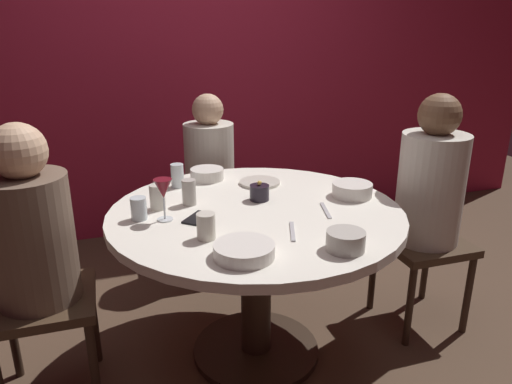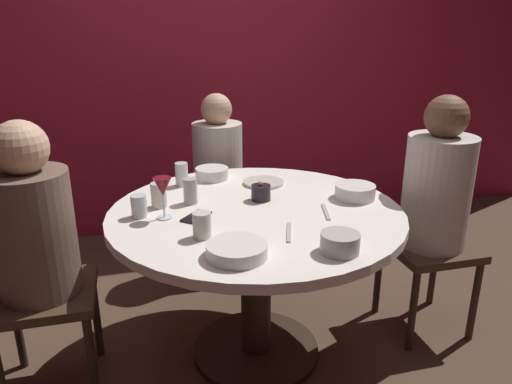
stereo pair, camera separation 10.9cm
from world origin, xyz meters
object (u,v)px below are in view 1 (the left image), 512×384
object	(u,v)px
bowl_salad_center	(207,174)
cup_center_front	(177,176)
wine_glass	(163,191)
cup_far_edge	(139,208)
bowl_small_white	(244,251)
seated_diner_left	(32,239)
candle_holder	(259,192)
cell_phone	(197,218)
seated_diner_back	(209,163)
bowl_serving_large	(352,190)
cup_by_right_diner	(189,192)
cup_by_left_diner	(206,226)
dining_table	(256,243)
seated_diner_right	(430,189)
dinner_plate	(260,182)
cup_near_candle	(157,197)
bowl_sauce_side	(346,241)

from	to	relation	value
bowl_salad_center	cup_center_front	xyz separation A→B (m)	(-0.16, -0.07, 0.03)
wine_glass	cup_far_edge	size ratio (longest dim) A/B	1.86
bowl_salad_center	bowl_small_white	size ratio (longest dim) A/B	0.80
seated_diner_left	candle_holder	size ratio (longest dim) A/B	12.72
cup_center_front	cell_phone	bearing A→B (deg)	-88.63
seated_diner_back	bowl_serving_large	world-z (taller)	seated_diner_back
cup_by_right_diner	cup_far_edge	xyz separation A→B (m)	(-0.23, -0.11, -0.01)
candle_holder	cup_by_left_diner	bearing A→B (deg)	-133.49
seated_diner_back	dining_table	bearing A→B (deg)	0.00
seated_diner_right	cup_by_left_diner	bearing A→B (deg)	11.14
seated_diner_left	dinner_plate	xyz separation A→B (m)	(1.02, 0.33, 0.02)
bowl_serving_large	cup_near_candle	distance (m)	0.89
candle_holder	seated_diner_left	bearing A→B (deg)	-173.47
bowl_salad_center	wine_glass	bearing A→B (deg)	-120.23
seated_diner_left	cell_phone	world-z (taller)	seated_diner_left
seated_diner_left	bowl_sauce_side	size ratio (longest dim) A/B	8.42
cup_by_left_diner	cell_phone	bearing A→B (deg)	88.60
bowl_serving_large	wine_glass	bearing A→B (deg)	-178.50
seated_diner_left	cup_far_edge	world-z (taller)	seated_diner_left
wine_glass	bowl_salad_center	bearing A→B (deg)	59.77
cup_far_edge	seated_diner_left	bearing A→B (deg)	-174.21
dinner_plate	bowl_small_white	distance (m)	0.81
cell_phone	cup_center_front	bearing A→B (deg)	132.14
dining_table	cup_far_edge	size ratio (longest dim) A/B	13.52
candle_holder	wine_glass	world-z (taller)	wine_glass
bowl_salad_center	cup_far_edge	size ratio (longest dim) A/B	1.81
bowl_small_white	cup_near_candle	world-z (taller)	cup_near_candle
cup_by_left_diner	cup_by_right_diner	size ratio (longest dim) A/B	0.87
cup_by_left_diner	seated_diner_right	bearing A→B (deg)	11.14
bowl_small_white	cup_by_left_diner	world-z (taller)	cup_by_left_diner
dinner_plate	cell_phone	world-z (taller)	dinner_plate
dining_table	seated_diner_right	bearing A→B (deg)	0.00
cup_by_right_diner	candle_holder	bearing A→B (deg)	-7.20
wine_glass	dinner_plate	size ratio (longest dim) A/B	0.86
candle_holder	cup_far_edge	world-z (taller)	cup_far_edge
seated_diner_right	bowl_salad_center	size ratio (longest dim) A/B	7.05
dining_table	cup_by_left_diner	world-z (taller)	cup_by_left_diner
seated_diner_left	dinner_plate	world-z (taller)	seated_diner_left
seated_diner_back	bowl_salad_center	xyz separation A→B (m)	(-0.11, -0.45, 0.08)
cell_phone	cup_far_edge	size ratio (longest dim) A/B	1.48
wine_glass	cup_center_front	distance (m)	0.43
seated_diner_back	cup_center_front	bearing A→B (deg)	-27.59
bowl_small_white	seated_diner_right	bearing A→B (deg)	21.27
bowl_serving_large	dining_table	bearing A→B (deg)	-177.27
bowl_salad_center	cup_near_candle	size ratio (longest dim) A/B	1.55
candle_holder	cup_by_right_diner	xyz separation A→B (m)	(-0.32, 0.04, 0.02)
cell_phone	dinner_plate	bearing A→B (deg)	83.37
seated_diner_right	bowl_small_white	world-z (taller)	seated_diner_right
candle_holder	bowl_sauce_side	world-z (taller)	candle_holder
cup_by_left_diner	cup_by_right_diner	distance (m)	0.38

